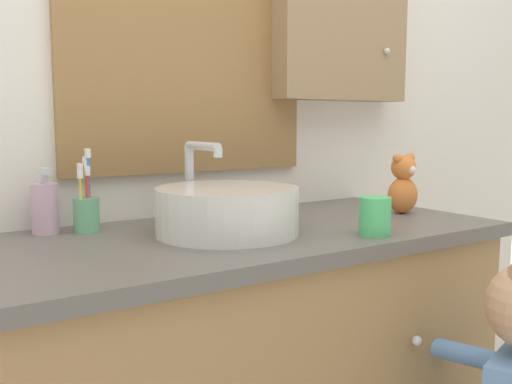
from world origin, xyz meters
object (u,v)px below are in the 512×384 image
Objects in this scene: soap_dispenser at (45,207)px; toothbrush_holder at (86,210)px; sink_basin at (227,209)px; teddy_bear at (403,185)px; drinking_cup at (375,216)px.

toothbrush_holder is at bearing -21.28° from soap_dispenser.
toothbrush_holder is at bearing 142.73° from sink_basin.
soap_dispenser is at bearing 158.72° from toothbrush_holder.
drinking_cup is (-0.30, -0.19, -0.04)m from teddy_bear.
sink_basin is at bearing -37.27° from toothbrush_holder.
drinking_cup is (0.64, -0.45, -0.02)m from soap_dispenser.
toothbrush_holder reaches higher than soap_dispenser.
toothbrush_holder is 0.09m from soap_dispenser.
toothbrush_holder is 0.88m from teddy_bear.
drinking_cup is at bearing -36.72° from sink_basin.
teddy_bear reaches higher than drinking_cup.
sink_basin is at bearing 143.28° from drinking_cup.
sink_basin is 2.50× the size of soap_dispenser.
toothbrush_holder is at bearing 165.03° from teddy_bear.
teddy_bear is (0.58, -0.02, 0.02)m from sink_basin.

